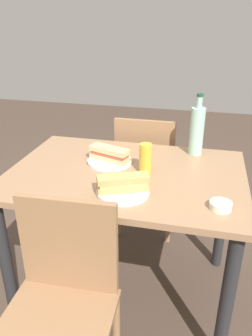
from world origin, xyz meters
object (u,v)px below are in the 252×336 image
(chair_far, at_px, (146,168))
(baguette_sandwich_near, at_px, (110,154))
(knife_far, at_px, (118,184))
(dining_table, at_px, (126,193))
(knife_near, at_px, (113,156))
(chair_near, at_px, (62,299))
(plate_far, at_px, (123,192))
(beer_glass, at_px, (145,158))
(baguette_sandwich_far, at_px, (123,183))
(water_bottle, at_px, (197,130))
(olive_bowl, at_px, (221,206))
(plate_near, at_px, (110,161))

(chair_far, xyz_separation_m, baguette_sandwich_near, (-0.11, -0.51, 0.30))
(chair_far, xyz_separation_m, knife_far, (0.00, -0.76, 0.27))
(dining_table, bearing_deg, chair_far, 90.01)
(knife_near, bearing_deg, chair_near, -89.90)
(chair_near, xyz_separation_m, plate_far, (0.14, 0.39, 0.26))
(knife_near, bearing_deg, chair_far, 77.34)
(beer_glass, bearing_deg, plate_far, -103.82)
(dining_table, height_order, baguette_sandwich_far, baguette_sandwich_far)
(water_bottle, height_order, olive_bowl, water_bottle)
(plate_near, bearing_deg, water_bottle, 28.12)
(baguette_sandwich_far, height_order, olive_bowl, baguette_sandwich_far)
(chair_far, height_order, baguette_sandwich_far, chair_far)
(knife_near, height_order, knife_far, same)
(knife_near, bearing_deg, baguette_sandwich_near, -95.72)
(baguette_sandwich_far, xyz_separation_m, knife_far, (-0.03, 0.05, -0.03))
(knife_near, bearing_deg, plate_near, -95.72)
(knife_far, bearing_deg, beer_glass, 64.11)
(knife_far, relative_size, water_bottle, 0.54)
(beer_glass, distance_m, olive_bowl, 0.44)
(chair_near, height_order, knife_near, chair_near)
(knife_near, xyz_separation_m, knife_far, (0.11, -0.30, 0.00))
(chair_far, xyz_separation_m, knife_near, (-0.10, -0.46, 0.27))
(dining_table, distance_m, baguette_sandwich_far, 0.27)
(chair_near, relative_size, knife_near, 4.90)
(knife_near, height_order, water_bottle, water_bottle)
(knife_near, distance_m, beer_glass, 0.24)
(chair_far, bearing_deg, plate_near, -101.96)
(baguette_sandwich_near, bearing_deg, dining_table, -39.17)
(chair_near, bearing_deg, olive_bowl, 32.96)
(plate_far, distance_m, water_bottle, 0.61)
(baguette_sandwich_far, bearing_deg, plate_near, 115.89)
(chair_far, height_order, plate_near, chair_far)
(knife_near, bearing_deg, knife_far, -70.58)
(baguette_sandwich_far, bearing_deg, olive_bowl, -4.65)
(knife_far, relative_size, beer_glass, 1.22)
(baguette_sandwich_near, distance_m, knife_near, 0.06)
(knife_near, relative_size, beer_glass, 1.21)
(baguette_sandwich_far, xyz_separation_m, beer_glass, (0.06, 0.23, 0.02))
(baguette_sandwich_far, height_order, beer_glass, beer_glass)
(olive_bowl, bearing_deg, baguette_sandwich_far, 175.35)
(baguette_sandwich_far, bearing_deg, knife_near, 111.72)
(dining_table, xyz_separation_m, baguette_sandwich_far, (0.04, -0.21, 0.17))
(knife_near, distance_m, knife_far, 0.32)
(plate_far, relative_size, knife_far, 1.29)
(baguette_sandwich_near, bearing_deg, plate_near, 0.00)
(chair_near, distance_m, baguette_sandwich_far, 0.51)
(water_bottle, bearing_deg, olive_bowl, -77.01)
(chair_near, bearing_deg, baguette_sandwich_near, 90.54)
(chair_near, distance_m, knife_near, 0.79)
(dining_table, xyz_separation_m, olive_bowl, (0.44, -0.24, 0.13))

